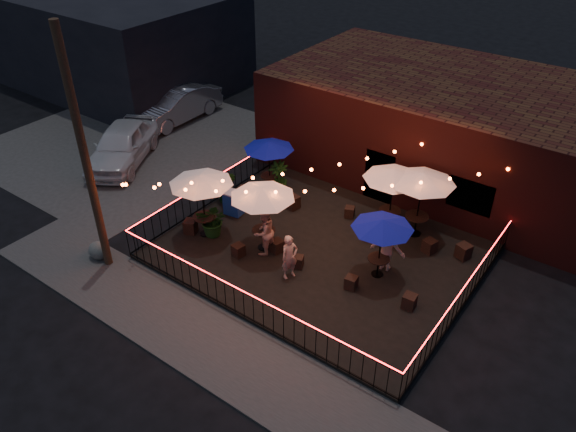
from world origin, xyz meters
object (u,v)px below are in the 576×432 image
at_px(cafe_table_0, 201,180).
at_px(cafe_table_1, 269,146).
at_px(cafe_table_5, 423,179).
at_px(cooler, 233,203).
at_px(cafe_table_2, 262,193).
at_px(cafe_table_3, 394,175).
at_px(utility_pole, 85,158).
at_px(boulder, 99,250).
at_px(cafe_table_4, 383,225).

xyz_separation_m(cafe_table_0, cafe_table_1, (-0.00, 3.70, -0.25)).
relative_size(cafe_table_5, cooler, 3.23).
height_order(cafe_table_2, cafe_table_3, cafe_table_2).
xyz_separation_m(utility_pole, cooler, (1.54, 4.62, -3.38)).
distance_m(utility_pole, cooler, 5.93).
relative_size(utility_pole, boulder, 9.66).
relative_size(cafe_table_2, cooler, 2.99).
relative_size(cafe_table_2, boulder, 3.33).
bearing_deg(cafe_table_1, cafe_table_2, -55.26).
bearing_deg(utility_pole, cafe_table_4, 31.43).
relative_size(utility_pole, cafe_table_0, 3.02).
relative_size(cafe_table_2, cafe_table_4, 1.14).
bearing_deg(boulder, cafe_table_0, 55.20).
bearing_deg(cafe_table_4, cafe_table_3, 110.44).
bearing_deg(cafe_table_2, cafe_table_4, 14.97).
distance_m(utility_pole, cafe_table_2, 5.48).
relative_size(cafe_table_0, cafe_table_3, 0.96).
bearing_deg(boulder, cafe_table_3, 45.23).
bearing_deg(cafe_table_0, cafe_table_3, 39.67).
height_order(utility_pole, cafe_table_2, utility_pole).
relative_size(utility_pole, cooler, 8.66).
bearing_deg(boulder, cooler, 66.09).
relative_size(utility_pole, cafe_table_4, 3.31).
distance_m(utility_pole, boulder, 3.71).
xyz_separation_m(cafe_table_3, cooler, (-5.09, -2.59, -1.70)).
distance_m(cafe_table_1, cafe_table_3, 5.06).
height_order(cafe_table_4, cooler, cafe_table_4).
bearing_deg(cafe_table_2, cooler, 155.70).
xyz_separation_m(utility_pole, cafe_table_5, (7.58, 7.40, -1.59)).
bearing_deg(cafe_table_2, utility_pole, -136.15).
relative_size(cafe_table_2, cafe_table_5, 0.93).
relative_size(cafe_table_3, boulder, 3.32).
xyz_separation_m(cafe_table_5, cooler, (-6.04, -2.78, -1.80)).
distance_m(cafe_table_1, boulder, 7.24).
bearing_deg(cafe_table_0, cafe_table_4, 14.98).
xyz_separation_m(cafe_table_4, cafe_table_5, (-0.01, 2.76, 0.31)).
height_order(cafe_table_5, cooler, cafe_table_5).
xyz_separation_m(cafe_table_3, cafe_table_5, (0.95, 0.19, 0.10)).
relative_size(cooler, boulder, 1.12).
distance_m(cafe_table_2, cafe_table_4, 3.97).
xyz_separation_m(cafe_table_4, cooler, (-6.04, -0.02, -1.48)).
distance_m(utility_pole, cafe_table_1, 7.17).
bearing_deg(cafe_table_5, boulder, -137.60).
distance_m(utility_pole, cafe_table_3, 9.94).
relative_size(cafe_table_5, boulder, 3.60).
xyz_separation_m(utility_pole, cafe_table_3, (6.63, 7.21, -1.68)).
bearing_deg(cafe_table_1, cafe_table_3, 5.41).
height_order(cafe_table_2, cafe_table_4, cafe_table_2).
distance_m(cafe_table_0, cafe_table_3, 6.54).
height_order(cafe_table_1, cafe_table_2, cafe_table_2).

